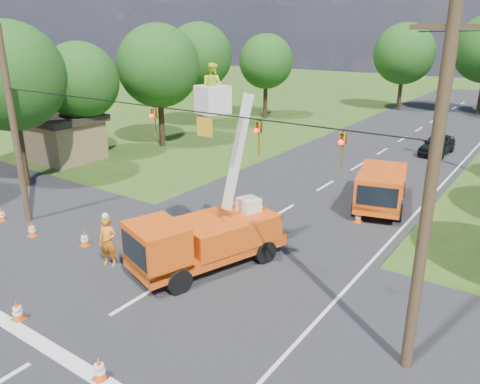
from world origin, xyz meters
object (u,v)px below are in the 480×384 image
Objects in this scene: tree_left_f at (266,62)px; traffic_cone_7 at (397,186)px; second_truck at (381,187)px; tree_left_c at (80,81)px; distant_car at (437,144)px; traffic_cone_5 at (32,229)px; traffic_cone_2 at (270,225)px; traffic_cone_1 at (99,369)px; tree_left_e at (199,56)px; bucket_truck at (205,229)px; tree_left_b at (10,77)px; pole_right_near at (430,190)px; traffic_cone_4 at (84,238)px; traffic_cone_6 at (1,214)px; shed at (61,137)px; traffic_cone_3 at (358,216)px; tree_left_d at (159,66)px; traffic_cone_0 at (17,311)px; ground_worker at (108,241)px; tree_far_a at (404,54)px; pole_left at (14,129)px.

traffic_cone_7 is at bearing -39.96° from tree_left_f.
tree_left_c is (-20.26, -2.44, 4.30)m from second_truck.
distant_car reaches higher than traffic_cone_5.
traffic_cone_2 is 1.00× the size of traffic_cone_5.
tree_left_e is (-18.86, 27.16, 6.13)m from traffic_cone_1.
bucket_truck is 19.01m from tree_left_c.
tree_left_b is (-17.99, -21.61, 5.57)m from distant_car.
pole_right_near is at bearing 9.88° from bucket_truck.
second_truck is 14.58m from traffic_cone_4.
second_truck reaches higher than traffic_cone_6.
distant_car is at bearing 37.70° from shed.
shed is 0.65× the size of tree_left_f.
shed is 7.70m from tree_left_b.
tree_left_d reaches higher than traffic_cone_3.
tree_left_d is at bearing 122.73° from traffic_cone_0.
tree_left_b reaches higher than ground_worker.
pole_right_near reaches higher than tree_left_b.
traffic_cone_7 is at bearing 59.30° from traffic_cone_4.
tree_left_b is (-16.56, 8.16, 5.95)m from traffic_cone_1.
shed is 0.60× the size of tree_left_d.
distant_car reaches higher than traffic_cone_6.
traffic_cone_6 is (-5.53, -0.53, 0.00)m from traffic_cone_4.
tree_left_b is at bearing -83.10° from tree_left_e.
pole_right_near is (7.71, -5.51, 4.75)m from traffic_cone_2.
ground_worker is at bearing -29.84° from shed.
distant_car is 0.54× the size of tree_left_c.
traffic_cone_3 is 28.51m from tree_left_f.
tree_left_c is 21.07m from tree_left_f.
traffic_cone_6 is at bearing 160.66° from traffic_cone_1.
shed is at bearing 146.73° from traffic_cone_1.
traffic_cone_6 is 0.08× the size of tree_left_e.
tree_far_a is at bearing 70.35° from tree_left_d.
bucket_truck reaches higher than traffic_cone_3.
pole_left is (-11.56, 5.16, 4.14)m from traffic_cone_1.
bucket_truck is at bearing -24.54° from tree_left_c.
ground_worker is 0.37× the size of shed.
traffic_cone_2 is 12.38m from pole_left.
traffic_cone_7 is 0.08× the size of tree_left_e.
traffic_cone_3 is 12.52m from traffic_cone_4.
tree_left_d is at bearing 157.16° from bucket_truck.
tree_left_e is at bearing 147.32° from traffic_cone_3.
ground_worker is 0.22× the size of tree_left_d.
shed is (-26.50, 8.00, -3.49)m from pole_right_near.
distant_car is 0.79× the size of shed.
tree_left_b is at bearing -147.93° from traffic_cone_7.
second_truck is 17.40m from traffic_cone_0.
tree_far_a is (-5.44, 41.73, 4.58)m from bucket_truck.
pole_left is at bearing 152.75° from traffic_cone_5.
ground_worker is at bearing -58.29° from tree_left_e.
traffic_cone_1 is at bearing -37.35° from tree_left_c.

